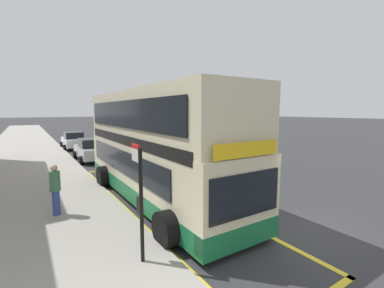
{
  "coord_description": "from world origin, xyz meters",
  "views": [
    {
      "loc": [
        -6.85,
        -4.58,
        3.63
      ],
      "look_at": [
        -0.24,
        5.69,
        2.06
      ],
      "focal_mm": 24.29,
      "sensor_mm": 36.0,
      "label": 1
    }
  ],
  "objects": [
    {
      "name": "parked_car_teal_kerbside",
      "position": [
        4.75,
        18.23,
        0.8
      ],
      "size": [
        2.09,
        4.2,
        1.62
      ],
      "rotation": [
        0.0,
        0.0,
        3.14
      ],
      "color": "#196066",
      "rests_on": "ground"
    },
    {
      "name": "pavement_near",
      "position": [
        -7.0,
        32.0,
        0.07
      ],
      "size": [
        6.0,
        76.0,
        0.14
      ],
      "primitive_type": "cube",
      "color": "#A39E93",
      "rests_on": "ground"
    },
    {
      "name": "bus_stop_sign",
      "position": [
        -4.75,
        0.89,
        1.74
      ],
      "size": [
        0.09,
        0.51,
        2.73
      ],
      "color": "black",
      "rests_on": "pavement_near"
    },
    {
      "name": "pedestrian_waiting_near_sign",
      "position": [
        -6.15,
        4.96,
        1.08
      ],
      "size": [
        0.34,
        0.34,
        1.73
      ],
      "color": "#33478C",
      "rests_on": "pavement_near"
    },
    {
      "name": "ground_plane",
      "position": [
        0.0,
        32.0,
        0.0
      ],
      "size": [
        260.0,
        260.0,
        0.0
      ],
      "primitive_type": "plane",
      "color": "#333335"
    },
    {
      "name": "parked_car_silver_ahead",
      "position": [
        -2.91,
        15.19,
        0.8
      ],
      "size": [
        2.09,
        4.2,
        1.62
      ],
      "rotation": [
        0.0,
        0.0,
        -0.01
      ],
      "color": "#B2B5BA",
      "rests_on": "ground"
    },
    {
      "name": "parked_car_white_behind",
      "position": [
        -3.04,
        22.36,
        0.8
      ],
      "size": [
        2.09,
        4.2,
        1.62
      ],
      "rotation": [
        0.0,
        0.0,
        -0.03
      ],
      "color": "silver",
      "rests_on": "ground"
    },
    {
      "name": "double_decker_bus",
      "position": [
        -2.46,
        5.06,
        2.06
      ],
      "size": [
        3.27,
        10.51,
        4.4
      ],
      "color": "beige",
      "rests_on": "ground"
    },
    {
      "name": "bus_bay_markings",
      "position": [
        -2.5,
        4.69,
        0.01
      ],
      "size": [
        2.99,
        13.65,
        0.01
      ],
      "color": "yellow",
      "rests_on": "ground"
    },
    {
      "name": "parked_car_maroon_across",
      "position": [
        4.64,
        36.04,
        0.8
      ],
      "size": [
        2.09,
        4.2,
        1.62
      ],
      "rotation": [
        0.0,
        0.0,
        -0.04
      ],
      "color": "maroon",
      "rests_on": "ground"
    }
  ]
}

